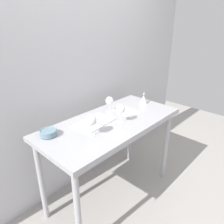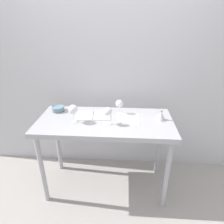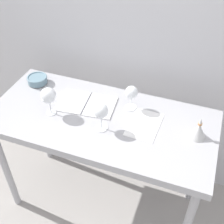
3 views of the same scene
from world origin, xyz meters
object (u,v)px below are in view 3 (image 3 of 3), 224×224
(wine_glass_near_left, at_px, (48,96))
(open_notebook, at_px, (86,104))
(tasting_sheet_upper, at_px, (144,125))
(wine_glass_near_center, at_px, (101,112))
(decanter_funnel, at_px, (198,131))
(tasting_bowl, at_px, (37,80))
(wine_glass_far_right, at_px, (132,93))

(wine_glass_near_left, height_order, open_notebook, wine_glass_near_left)
(open_notebook, distance_m, tasting_sheet_upper, 0.41)
(wine_glass_near_center, distance_m, tasting_sheet_upper, 0.29)
(tasting_sheet_upper, distance_m, decanter_funnel, 0.31)
(wine_glass_near_left, height_order, tasting_sheet_upper, wine_glass_near_left)
(wine_glass_near_left, bearing_deg, tasting_sheet_upper, 9.59)
(wine_glass_near_left, relative_size, decanter_funnel, 1.37)
(wine_glass_near_center, height_order, decanter_funnel, wine_glass_near_center)
(wine_glass_near_center, xyz_separation_m, tasting_bowl, (-0.59, 0.27, -0.10))
(wine_glass_far_right, distance_m, tasting_sheet_upper, 0.21)
(wine_glass_near_center, relative_size, wine_glass_near_left, 0.95)
(wine_glass_far_right, height_order, open_notebook, wine_glass_far_right)
(wine_glass_near_center, xyz_separation_m, open_notebook, (-0.17, 0.17, -0.12))
(wine_glass_far_right, xyz_separation_m, decanter_funnel, (0.43, -0.11, -0.07))
(wine_glass_far_right, bearing_deg, decanter_funnel, -14.92)
(tasting_bowl, bearing_deg, tasting_sheet_upper, -10.60)
(tasting_bowl, distance_m, decanter_funnel, 1.13)
(tasting_sheet_upper, bearing_deg, tasting_bowl, 171.57)
(wine_glass_far_right, bearing_deg, open_notebook, -166.60)
(tasting_bowl, bearing_deg, wine_glass_near_left, -45.70)
(tasting_bowl, bearing_deg, decanter_funnel, -7.25)
(wine_glass_near_center, height_order, tasting_bowl, wine_glass_near_center)
(wine_glass_far_right, height_order, tasting_sheet_upper, wine_glass_far_right)
(tasting_bowl, height_order, decanter_funnel, decanter_funnel)
(wine_glass_near_center, xyz_separation_m, wine_glass_near_left, (-0.34, 0.02, 0.01))
(wine_glass_near_center, relative_size, tasting_sheet_upper, 0.68)
(wine_glass_near_left, xyz_separation_m, open_notebook, (0.17, 0.16, -0.13))
(tasting_sheet_upper, bearing_deg, wine_glass_near_center, -151.51)
(tasting_sheet_upper, relative_size, decanter_funnel, 1.92)
(wine_glass_far_right, distance_m, tasting_bowl, 0.70)
(tasting_sheet_upper, height_order, tasting_bowl, tasting_bowl)
(tasting_sheet_upper, bearing_deg, wine_glass_far_right, 136.94)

